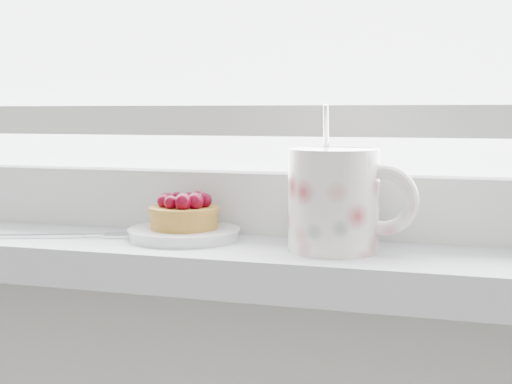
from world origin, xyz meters
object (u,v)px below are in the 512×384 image
at_px(floral_mug, 337,198).
at_px(raspberry_tart, 184,212).
at_px(saucer, 184,234).
at_px(fork, 69,236).

bearing_deg(floral_mug, raspberry_tart, 174.58).
relative_size(saucer, raspberry_tart, 1.59).
height_order(raspberry_tart, fork, raspberry_tart).
xyz_separation_m(raspberry_tart, fork, (-0.13, -0.03, -0.03)).
xyz_separation_m(floral_mug, fork, (-0.30, -0.01, -0.05)).
bearing_deg(saucer, floral_mug, -5.48).
relative_size(raspberry_tart, fork, 0.38).
bearing_deg(raspberry_tart, fork, -167.40).
bearing_deg(fork, raspberry_tart, 12.60).
distance_m(floral_mug, fork, 0.31).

